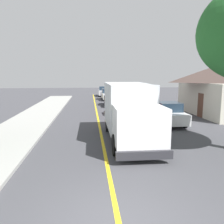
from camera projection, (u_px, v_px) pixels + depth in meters
centre_line_yellow at (100, 130)px, 15.56m from camera, size 0.16×56.00×0.01m
box_truck at (129, 109)px, 13.06m from camera, size 2.42×7.19×3.20m
parked_car_near at (122, 107)px, 20.88m from camera, size 1.84×4.41×1.67m
parked_car_mid at (112, 99)px, 27.68m from camera, size 1.84×4.41×1.67m
parked_car_far at (108, 94)px, 33.98m from camera, size 1.94×4.46×1.67m
parked_car_furthest at (104, 91)px, 39.86m from camera, size 1.99×4.48×1.67m
parked_van_across at (168, 114)px, 17.36m from camera, size 1.86×4.42×1.67m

